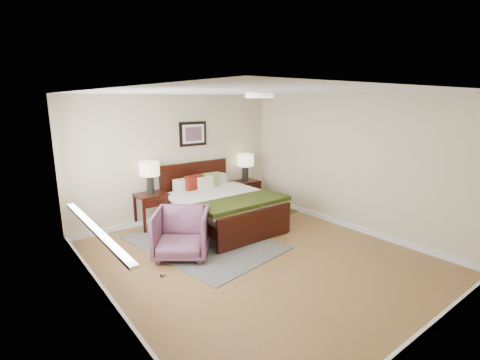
% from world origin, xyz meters
% --- Properties ---
extents(floor, '(5.00, 5.00, 0.00)m').
position_xyz_m(floor, '(0.00, 0.00, 0.00)').
color(floor, olive).
rests_on(floor, ground).
extents(back_wall, '(4.50, 0.04, 2.50)m').
position_xyz_m(back_wall, '(0.00, 2.50, 1.25)').
color(back_wall, '#C9B591').
rests_on(back_wall, ground).
extents(front_wall, '(4.50, 0.04, 2.50)m').
position_xyz_m(front_wall, '(0.00, -2.50, 1.25)').
color(front_wall, '#C9B591').
rests_on(front_wall, ground).
extents(left_wall, '(0.04, 5.00, 2.50)m').
position_xyz_m(left_wall, '(-2.25, 0.00, 1.25)').
color(left_wall, '#C9B591').
rests_on(left_wall, ground).
extents(right_wall, '(0.04, 5.00, 2.50)m').
position_xyz_m(right_wall, '(2.25, 0.00, 1.25)').
color(right_wall, '#C9B591').
rests_on(right_wall, ground).
extents(ceiling, '(4.50, 5.00, 0.02)m').
position_xyz_m(ceiling, '(0.00, 0.00, 2.50)').
color(ceiling, white).
rests_on(ceiling, back_wall).
extents(window, '(0.11, 2.72, 1.32)m').
position_xyz_m(window, '(-2.20, 0.70, 1.38)').
color(window, silver).
rests_on(window, left_wall).
extents(door, '(0.06, 1.00, 2.18)m').
position_xyz_m(door, '(-2.23, -1.75, 1.07)').
color(door, silver).
rests_on(door, ground).
extents(ceil_fixture, '(0.44, 0.44, 0.08)m').
position_xyz_m(ceil_fixture, '(0.00, 0.00, 2.47)').
color(ceil_fixture, white).
rests_on(ceil_fixture, ceiling).
extents(bed, '(1.71, 2.07, 1.11)m').
position_xyz_m(bed, '(0.35, 1.48, 0.51)').
color(bed, black).
rests_on(bed, ground).
extents(wall_art, '(0.62, 0.05, 0.50)m').
position_xyz_m(wall_art, '(0.35, 2.47, 1.72)').
color(wall_art, black).
rests_on(wall_art, back_wall).
extents(nightstand_left, '(0.56, 0.50, 0.67)m').
position_xyz_m(nightstand_left, '(-0.72, 2.25, 0.54)').
color(nightstand_left, black).
rests_on(nightstand_left, ground).
extents(nightstand_right, '(0.59, 0.45, 0.59)m').
position_xyz_m(nightstand_right, '(1.58, 2.26, 0.36)').
color(nightstand_right, black).
rests_on(nightstand_right, ground).
extents(lamp_left, '(0.37, 0.37, 0.61)m').
position_xyz_m(lamp_left, '(-0.72, 2.27, 1.10)').
color(lamp_left, black).
rests_on(lamp_left, nightstand_left).
extents(lamp_right, '(0.37, 0.37, 0.61)m').
position_xyz_m(lamp_right, '(1.58, 2.27, 1.03)').
color(lamp_right, black).
rests_on(lamp_right, nightstand_right).
extents(armchair, '(1.15, 1.15, 0.76)m').
position_xyz_m(armchair, '(-0.90, 0.76, 0.38)').
color(armchair, brown).
rests_on(armchair, ground).
extents(rug_persian, '(2.15, 2.76, 0.01)m').
position_xyz_m(rug_persian, '(-0.36, 1.00, 0.01)').
color(rug_persian, '#0D2143').
rests_on(rug_persian, ground).
extents(rug_navy, '(1.03, 1.41, 0.01)m').
position_xyz_m(rug_navy, '(1.80, 1.80, 0.01)').
color(rug_navy, black).
rests_on(rug_navy, ground).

